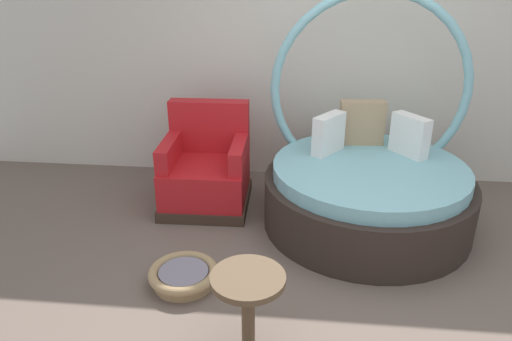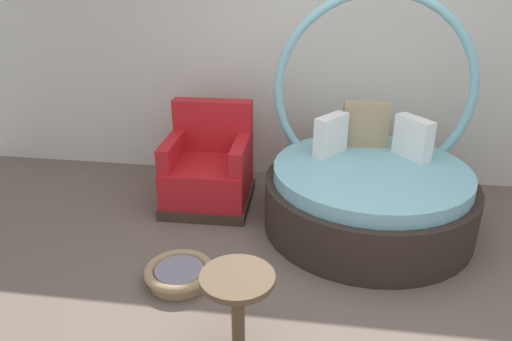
# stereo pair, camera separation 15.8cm
# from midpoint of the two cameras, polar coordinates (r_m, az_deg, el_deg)

# --- Properties ---
(ground_plane) EXTENTS (8.00, 8.00, 0.02)m
(ground_plane) POSITION_cam_midpoint_polar(r_m,az_deg,el_deg) (3.58, 10.34, -14.10)
(ground_plane) COLOR #66564C
(back_wall) EXTENTS (8.00, 0.12, 3.11)m
(back_wall) POSITION_cam_midpoint_polar(r_m,az_deg,el_deg) (4.91, 11.22, 16.36)
(back_wall) COLOR beige
(back_wall) RESTS_ON ground_plane
(round_daybed) EXTENTS (1.79, 1.79, 1.97)m
(round_daybed) POSITION_cam_midpoint_polar(r_m,az_deg,el_deg) (4.28, 14.33, -1.48)
(round_daybed) COLOR #2D231E
(round_daybed) RESTS_ON ground_plane
(red_armchair) EXTENTS (0.81, 0.81, 0.94)m
(red_armchair) POSITION_cam_midpoint_polar(r_m,az_deg,el_deg) (4.55, -4.63, 0.06)
(red_armchair) COLOR #38281E
(red_armchair) RESTS_ON ground_plane
(pet_basket) EXTENTS (0.51, 0.51, 0.13)m
(pet_basket) POSITION_cam_midpoint_polar(r_m,az_deg,el_deg) (3.60, -7.84, -12.04)
(pet_basket) COLOR #9E7F56
(pet_basket) RESTS_ON ground_plane
(side_table) EXTENTS (0.44, 0.44, 0.52)m
(side_table) POSITION_cam_midpoint_polar(r_m,az_deg,el_deg) (2.85, -0.58, -13.94)
(side_table) COLOR brown
(side_table) RESTS_ON ground_plane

